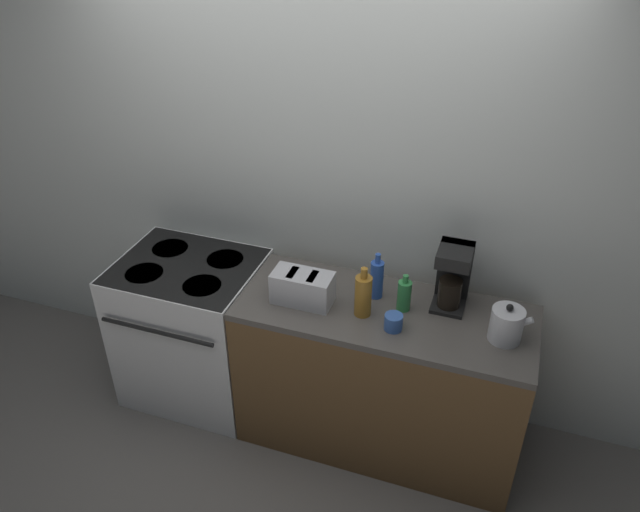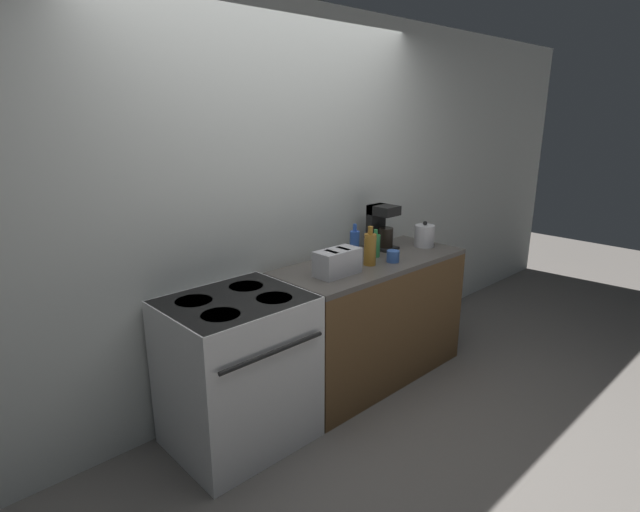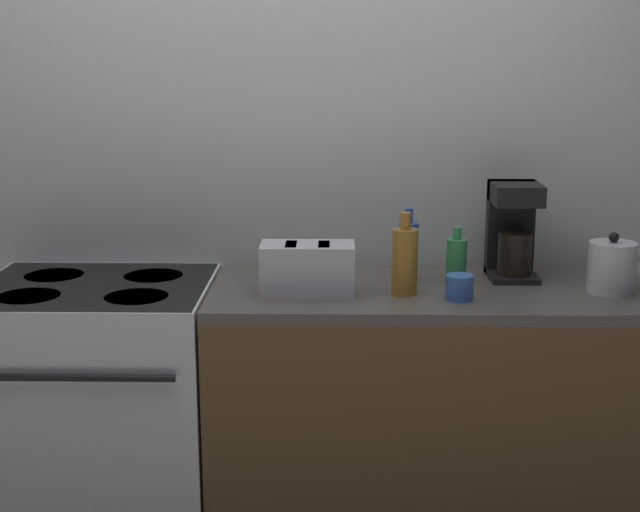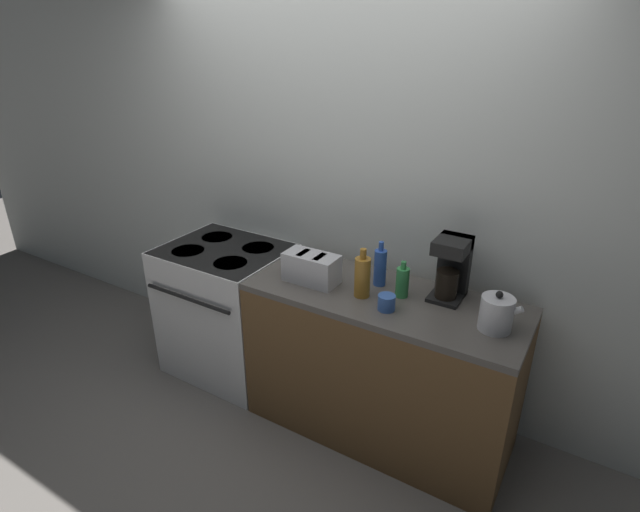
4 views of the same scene
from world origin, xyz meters
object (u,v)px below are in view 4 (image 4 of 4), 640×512
at_px(stove, 228,308).
at_px(bottle_amber, 362,276).
at_px(bottle_green, 402,282).
at_px(coffee_maker, 451,266).
at_px(toaster, 311,268).
at_px(kettle, 497,313).
at_px(bottle_blue, 380,267).
at_px(cup_blue, 386,302).

bearing_deg(stove, bottle_amber, -4.88).
distance_m(stove, bottle_green, 1.33).
relative_size(coffee_maker, bottle_amber, 1.24).
bearing_deg(bottle_amber, stove, 175.12).
height_order(stove, toaster, toaster).
height_order(kettle, coffee_maker, coffee_maker).
bearing_deg(toaster, bottle_blue, 25.89).
xyz_separation_m(stove, cup_blue, (1.21, -0.15, 0.48)).
bearing_deg(bottle_blue, cup_blue, -57.51).
bearing_deg(bottle_amber, toaster, 179.91).
distance_m(stove, toaster, 0.90).
relative_size(kettle, toaster, 0.66).
bearing_deg(coffee_maker, cup_blue, -126.35).
bearing_deg(kettle, cup_blue, -169.03).
distance_m(bottle_amber, bottle_green, 0.21).
bearing_deg(stove, coffee_maker, 5.77).
distance_m(kettle, bottle_green, 0.50).
bearing_deg(cup_blue, stove, 172.77).
distance_m(kettle, coffee_maker, 0.36).
bearing_deg(coffee_maker, toaster, -161.67).
bearing_deg(bottle_blue, kettle, -11.31).
xyz_separation_m(stove, bottle_amber, (1.04, -0.09, 0.55)).
bearing_deg(cup_blue, toaster, 172.33).
xyz_separation_m(toaster, bottle_amber, (0.31, -0.00, 0.03)).
xyz_separation_m(kettle, toaster, (-0.99, -0.03, -0.00)).
relative_size(stove, bottle_green, 4.50).
height_order(toaster, bottle_blue, bottle_blue).
bearing_deg(bottle_green, coffee_maker, 31.51).
bearing_deg(kettle, bottle_amber, -177.15).
height_order(coffee_maker, cup_blue, coffee_maker).
bearing_deg(bottle_blue, bottle_green, -20.73).
bearing_deg(stove, cup_blue, -7.23).
relative_size(toaster, bottle_blue, 1.19).
height_order(stove, cup_blue, cup_blue).
bearing_deg(toaster, kettle, 1.92).
xyz_separation_m(kettle, cup_blue, (-0.51, -0.10, -0.04)).
distance_m(toaster, cup_blue, 0.49).
bearing_deg(bottle_green, bottle_blue, 159.27).
bearing_deg(stove, bottle_green, 0.77).
bearing_deg(bottle_green, kettle, -8.20).
distance_m(kettle, toaster, 1.00).
distance_m(stove, bottle_blue, 1.20).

